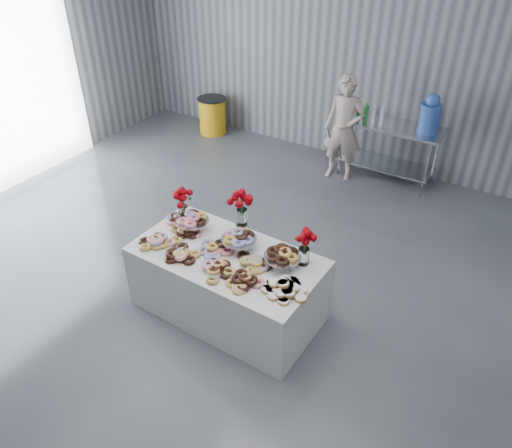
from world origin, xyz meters
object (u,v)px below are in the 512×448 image
Objects in this scene: person at (344,129)px; trash_barrel at (212,116)px; display_table at (228,284)px; prep_table at (389,142)px; water_jug at (430,115)px.

trash_barrel is at bearing 166.56° from person.
prep_table is at bearing 83.65° from display_table.
water_jug is at bearing -0.00° from prep_table.
trash_barrel is at bearing 180.00° from water_jug.
prep_table is at bearing 180.00° from water_jug.
water_jug reaches higher than prep_table.
water_jug is 0.35× the size of person.
person is 2.45× the size of trash_barrel.
prep_table is 2.71× the size of water_jug.
person is 2.70m from trash_barrel.
display_table is at bearing -93.30° from person.
display_table is 3.38m from person.
display_table is 2.92× the size of trash_barrel.
water_jug is 1.21m from person.
trash_barrel is (-2.85, 3.65, -0.05)m from display_table.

